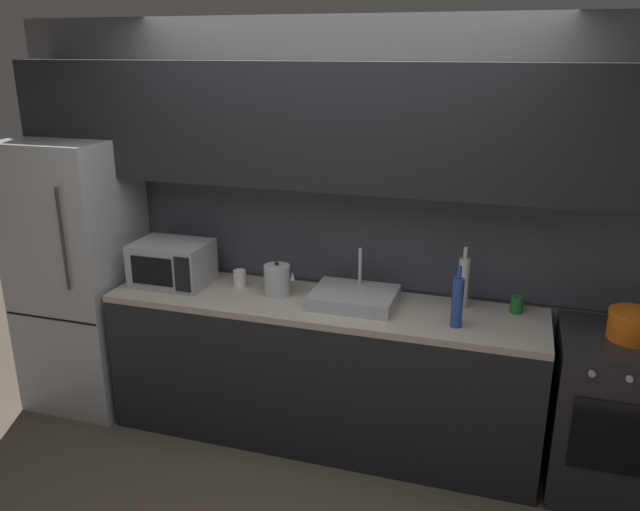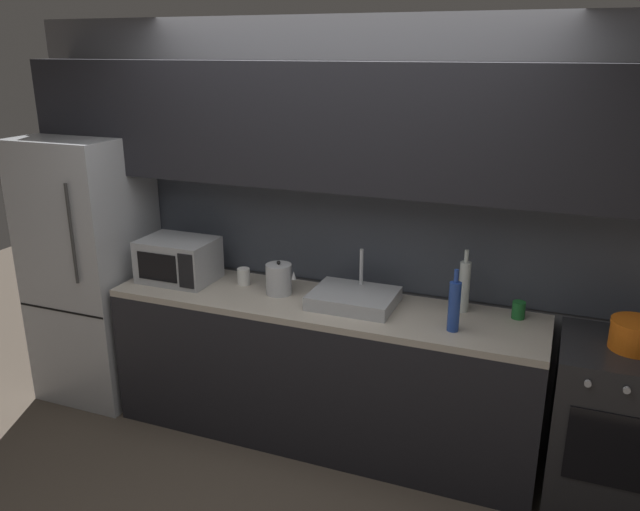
% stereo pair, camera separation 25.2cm
% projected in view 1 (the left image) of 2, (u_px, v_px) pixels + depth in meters
% --- Properties ---
extents(back_wall, '(4.31, 0.44, 2.50)m').
position_uv_depth(back_wall, '(336.00, 183.00, 3.78)').
color(back_wall, slate).
rests_on(back_wall, ground).
extents(counter_run, '(2.57, 0.60, 0.90)m').
position_uv_depth(counter_run, '(321.00, 371.00, 3.85)').
color(counter_run, black).
rests_on(counter_run, ground).
extents(refrigerator, '(0.68, 0.69, 1.79)m').
position_uv_depth(refrigerator, '(81.00, 274.00, 4.19)').
color(refrigerator, '#ADAFB5').
rests_on(refrigerator, ground).
extents(oven_range, '(0.60, 0.62, 0.90)m').
position_uv_depth(oven_range, '(610.00, 414.00, 3.39)').
color(oven_range, '#232326').
rests_on(oven_range, ground).
extents(microwave, '(0.46, 0.35, 0.27)m').
position_uv_depth(microwave, '(172.00, 263.00, 3.97)').
color(microwave, '#A8AAAF').
rests_on(microwave, counter_run).
extents(sink_basin, '(0.48, 0.38, 0.30)m').
position_uv_depth(sink_basin, '(354.00, 297.00, 3.67)').
color(sink_basin, '#ADAFB5').
rests_on(sink_basin, counter_run).
extents(kettle, '(0.19, 0.16, 0.21)m').
position_uv_depth(kettle, '(277.00, 280.00, 3.80)').
color(kettle, '#B7BABF').
rests_on(kettle, counter_run).
extents(wine_bottle_blue, '(0.06, 0.06, 0.34)m').
position_uv_depth(wine_bottle_blue, '(457.00, 302.00, 3.35)').
color(wine_bottle_blue, '#234299').
rests_on(wine_bottle_blue, counter_run).
extents(wine_bottle_clear, '(0.06, 0.06, 0.36)m').
position_uv_depth(wine_bottle_clear, '(463.00, 282.00, 3.60)').
color(wine_bottle_clear, silver).
rests_on(wine_bottle_clear, counter_run).
extents(mug_white, '(0.08, 0.08, 0.10)m').
position_uv_depth(mug_white, '(240.00, 278.00, 3.94)').
color(mug_white, silver).
rests_on(mug_white, counter_run).
extents(mug_green, '(0.07, 0.07, 0.10)m').
position_uv_depth(mug_green, '(517.00, 304.00, 3.55)').
color(mug_green, '#1E6B2D').
rests_on(mug_green, counter_run).
extents(cooking_pot, '(0.24, 0.24, 0.15)m').
position_uv_depth(cooking_pot, '(633.00, 325.00, 3.22)').
color(cooking_pot, orange).
rests_on(cooking_pot, oven_range).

